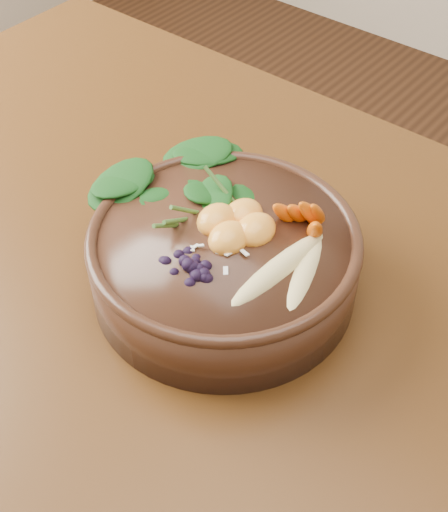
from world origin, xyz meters
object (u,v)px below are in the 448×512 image
(kale_heap, at_px, (226,175))
(banana_halves, at_px, (293,260))
(stoneware_bowl, at_px, (224,262))
(blueberry_pile, at_px, (188,255))
(carrot_cluster, at_px, (310,189))
(dining_table, at_px, (264,375))
(mandarin_cluster, at_px, (236,216))

(kale_heap, xyz_separation_m, banana_halves, (0.14, -0.06, -0.01))
(stoneware_bowl, relative_size, banana_halves, 1.77)
(kale_heap, bearing_deg, blueberry_pile, -67.73)
(banana_halves, bearing_deg, stoneware_bowl, -177.26)
(kale_heap, xyz_separation_m, carrot_cluster, (0.10, 0.02, 0.02))
(carrot_cluster, height_order, banana_halves, carrot_cluster)
(blueberry_pile, bearing_deg, banana_halves, 38.96)
(stoneware_bowl, xyz_separation_m, carrot_cluster, (0.06, 0.08, 0.09))
(kale_heap, height_order, carrot_cluster, carrot_cluster)
(stoneware_bowl, distance_m, banana_halves, 0.11)
(stoneware_bowl, height_order, blueberry_pile, blueberry_pile)
(blueberry_pile, bearing_deg, kale_heap, 112.27)
(dining_table, height_order, banana_halves, banana_halves)
(mandarin_cluster, height_order, blueberry_pile, blueberry_pile)
(stoneware_bowl, distance_m, blueberry_pile, 0.09)
(stoneware_bowl, bearing_deg, banana_halves, 3.21)
(carrot_cluster, relative_size, blueberry_pile, 0.60)
(stoneware_bowl, bearing_deg, blueberry_pile, -86.67)
(dining_table, distance_m, kale_heap, 0.25)
(blueberry_pile, bearing_deg, dining_table, 31.56)
(carrot_cluster, distance_m, banana_halves, 0.09)
(carrot_cluster, xyz_separation_m, banana_halves, (0.03, -0.08, -0.03))
(dining_table, relative_size, mandarin_cluster, 16.11)
(stoneware_bowl, height_order, mandarin_cluster, mandarin_cluster)
(kale_heap, relative_size, banana_halves, 1.16)
(carrot_cluster, bearing_deg, blueberry_pile, -109.55)
(banana_halves, xyz_separation_m, mandarin_cluster, (-0.09, 0.01, 0.00))
(mandarin_cluster, distance_m, blueberry_pile, 0.08)
(mandarin_cluster, bearing_deg, kale_heap, 138.69)
(stoneware_bowl, distance_m, mandarin_cluster, 0.06)
(kale_heap, distance_m, blueberry_pile, 0.14)
(kale_heap, relative_size, blueberry_pile, 1.42)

